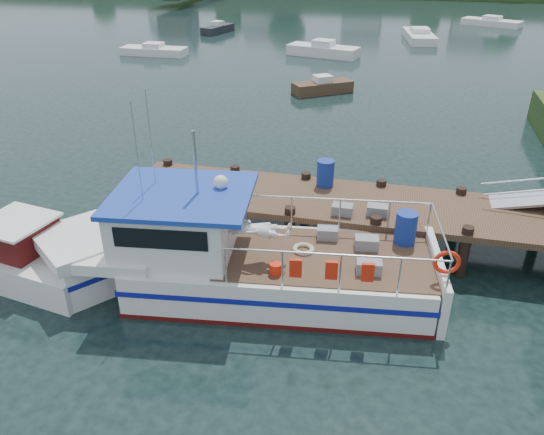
% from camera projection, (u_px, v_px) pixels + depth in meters
% --- Properties ---
extents(ground_plane, '(160.00, 160.00, 0.00)m').
position_uv_depth(ground_plane, '(313.00, 235.00, 17.30)').
color(ground_plane, black).
extents(dock, '(16.60, 3.00, 4.78)m').
position_uv_depth(dock, '(544.00, 193.00, 14.90)').
color(dock, '#4B3423').
rests_on(dock, ground).
extents(lobster_boat, '(11.37, 4.49, 5.40)m').
position_uv_depth(lobster_boat, '(230.00, 258.00, 14.24)').
color(lobster_boat, silver).
rests_on(lobster_boat, ground).
extents(work_boat, '(7.09, 3.07, 3.71)m').
position_uv_depth(work_boat, '(3.00, 252.00, 15.28)').
color(work_boat, silver).
rests_on(work_boat, ground).
extents(moored_rowboat, '(3.72, 3.17, 1.07)m').
position_uv_depth(moored_rowboat, '(323.00, 86.00, 32.43)').
color(moored_rowboat, '#4B3423').
rests_on(moored_rowboat, ground).
extents(moored_far, '(6.26, 4.45, 1.02)m').
position_uv_depth(moored_far, '(492.00, 22.00, 55.83)').
color(moored_far, silver).
rests_on(moored_far, ground).
extents(moored_a, '(5.27, 1.91, 0.96)m').
position_uv_depth(moored_a, '(154.00, 50.00, 42.52)').
color(moored_a, silver).
rests_on(moored_a, ground).
extents(moored_b, '(5.94, 3.20, 1.25)m').
position_uv_depth(moored_b, '(323.00, 50.00, 42.13)').
color(moored_b, silver).
rests_on(moored_b, ground).
extents(moored_d, '(3.21, 6.79, 1.11)m').
position_uv_depth(moored_d, '(419.00, 36.00, 48.30)').
color(moored_d, silver).
rests_on(moored_d, ground).
extents(moored_e, '(2.37, 4.21, 1.10)m').
position_uv_depth(moored_e, '(218.00, 29.00, 51.90)').
color(moored_e, black).
rests_on(moored_e, ground).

